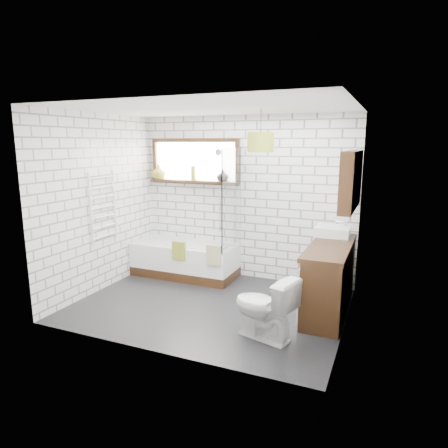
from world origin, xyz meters
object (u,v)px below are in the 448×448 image
at_px(toilet, 264,307).
at_px(pendant, 261,142).
at_px(bathtub, 185,259).
at_px(vanity, 330,278).
at_px(basin, 333,231).

relative_size(toilet, pendant, 2.19).
bearing_deg(bathtub, vanity, -12.48).
distance_m(bathtub, basin, 2.36).
bearing_deg(pendant, bathtub, 157.23).
xyz_separation_m(vanity, pendant, (-0.91, -0.08, 1.67)).
distance_m(bathtub, pendant, 2.40).
height_order(bathtub, vanity, vanity).
relative_size(vanity, basin, 3.38).
distance_m(vanity, pendant, 1.90).
bearing_deg(pendant, vanity, 5.02).
xyz_separation_m(bathtub, pendant, (1.42, -0.60, 1.84)).
relative_size(vanity, toilet, 2.11).
bearing_deg(vanity, pendant, -174.98).
height_order(bathtub, toilet, toilet).
height_order(vanity, pendant, pendant).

